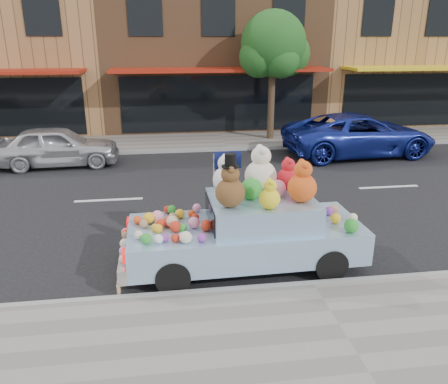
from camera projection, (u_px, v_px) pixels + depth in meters
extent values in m
plane|color=black|center=(255.00, 193.00, 12.25)|extent=(120.00, 120.00, 0.00)
cube|color=gray|center=(348.00, 342.00, 6.15)|extent=(60.00, 3.00, 0.12)
cube|color=gray|center=(223.00, 141.00, 18.30)|extent=(60.00, 3.00, 0.12)
cube|color=gray|center=(313.00, 285.00, 7.55)|extent=(60.00, 0.12, 0.13)
cube|color=gray|center=(229.00, 149.00, 16.90)|extent=(60.00, 0.12, 0.13)
cube|color=#9E6F42|center=(3.00, 52.00, 21.01)|extent=(10.00, 8.00, 7.00)
cube|color=black|center=(42.00, 15.00, 17.15)|extent=(1.40, 0.06, 1.60)
cube|color=brown|center=(209.00, 51.00, 22.30)|extent=(10.00, 8.00, 7.00)
cube|color=black|center=(219.00, 104.00, 19.24)|extent=(8.50, 0.06, 2.40)
cube|color=#9F1D0E|center=(221.00, 70.00, 17.92)|extent=(9.00, 1.80, 0.12)
cube|color=black|center=(145.00, 15.00, 17.66)|extent=(1.40, 0.06, 1.60)
cube|color=black|center=(218.00, 16.00, 18.05)|extent=(1.40, 0.06, 1.60)
cube|color=black|center=(289.00, 16.00, 18.43)|extent=(1.40, 0.06, 1.60)
cube|color=#9E6F42|center=(393.00, 51.00, 23.59)|extent=(10.00, 8.00, 7.00)
cube|color=black|center=(429.00, 100.00, 20.53)|extent=(8.50, 0.06, 2.40)
cube|color=yellow|center=(446.00, 68.00, 19.21)|extent=(9.00, 1.80, 0.12)
cube|color=black|center=(378.00, 17.00, 18.95)|extent=(1.40, 0.06, 1.60)
cube|color=black|center=(442.00, 17.00, 19.33)|extent=(1.40, 0.06, 1.60)
cylinder|color=#38281C|center=(271.00, 103.00, 18.05)|extent=(0.28, 0.28, 3.20)
sphere|color=#164E1A|center=(273.00, 44.00, 17.28)|extent=(2.60, 2.60, 2.60)
sphere|color=#164E1A|center=(288.00, 54.00, 17.78)|extent=(1.80, 1.80, 1.80)
sphere|color=#164E1A|center=(259.00, 57.00, 17.18)|extent=(1.60, 1.60, 1.60)
sphere|color=#164E1A|center=(281.00, 60.00, 16.94)|extent=(1.40, 1.40, 1.40)
sphere|color=#164E1A|center=(262.00, 51.00, 17.90)|extent=(1.60, 1.60, 1.60)
imported|color=silver|center=(57.00, 146.00, 14.68)|extent=(4.09, 1.83, 1.36)
imported|color=#1B2A97|center=(359.00, 135.00, 16.07)|extent=(5.69, 2.93, 1.53)
cylinder|color=black|center=(331.00, 265.00, 7.76)|extent=(0.60, 0.21, 0.60)
cylinder|color=black|center=(302.00, 229.00, 9.22)|extent=(0.60, 0.21, 0.60)
cylinder|color=black|center=(173.00, 277.00, 7.35)|extent=(0.60, 0.21, 0.60)
cylinder|color=black|center=(169.00, 238.00, 8.80)|extent=(0.60, 0.21, 0.60)
cube|color=#95BADE|center=(245.00, 239.00, 8.20)|extent=(4.33, 1.79, 0.60)
cube|color=#95BADE|center=(261.00, 210.00, 8.06)|extent=(1.93, 1.54, 0.50)
cube|color=silver|center=(125.00, 254.00, 7.92)|extent=(0.20, 1.78, 0.26)
cube|color=red|center=(125.00, 256.00, 7.19)|extent=(0.07, 0.28, 0.16)
cube|color=red|center=(129.00, 223.00, 8.46)|extent=(0.07, 0.28, 0.16)
cube|color=black|center=(211.00, 214.00, 7.92)|extent=(0.07, 1.30, 0.40)
sphere|color=#553618|center=(230.00, 193.00, 7.47)|extent=(0.52, 0.52, 0.52)
sphere|color=#553618|center=(230.00, 174.00, 7.36)|extent=(0.32, 0.32, 0.32)
sphere|color=#553618|center=(231.00, 170.00, 7.22)|extent=(0.12, 0.12, 0.12)
sphere|color=#553618|center=(229.00, 166.00, 7.43)|extent=(0.12, 0.12, 0.12)
cylinder|color=black|center=(230.00, 166.00, 7.32)|extent=(0.30, 0.30, 0.02)
cylinder|color=black|center=(230.00, 160.00, 7.28)|extent=(0.19, 0.19, 0.22)
sphere|color=beige|center=(261.00, 176.00, 8.21)|extent=(0.61, 0.61, 0.61)
sphere|color=beige|center=(261.00, 156.00, 8.08)|extent=(0.38, 0.38, 0.38)
sphere|color=beige|center=(263.00, 151.00, 7.92)|extent=(0.14, 0.14, 0.14)
sphere|color=beige|center=(260.00, 148.00, 8.17)|extent=(0.14, 0.14, 0.14)
sphere|color=#C84612|center=(302.00, 188.00, 7.71)|extent=(0.52, 0.52, 0.52)
sphere|color=#C84612|center=(303.00, 170.00, 7.60)|extent=(0.32, 0.32, 0.32)
sphere|color=#C84612|center=(306.00, 166.00, 7.46)|extent=(0.12, 0.12, 0.12)
sphere|color=#C84612|center=(302.00, 162.00, 7.67)|extent=(0.12, 0.12, 0.12)
sphere|color=#B1121B|center=(288.00, 179.00, 8.37)|extent=(0.42, 0.42, 0.42)
sphere|color=#B1121B|center=(288.00, 165.00, 8.28)|extent=(0.26, 0.26, 0.26)
sphere|color=#B1121B|center=(290.00, 162.00, 8.17)|extent=(0.10, 0.10, 0.10)
sphere|color=#B1121B|center=(287.00, 159.00, 8.34)|extent=(0.10, 0.10, 0.10)
sphere|color=silver|center=(226.00, 179.00, 8.23)|extent=(0.49, 0.49, 0.49)
sphere|color=silver|center=(226.00, 163.00, 8.13)|extent=(0.30, 0.30, 0.30)
sphere|color=silver|center=(226.00, 160.00, 7.99)|extent=(0.11, 0.11, 0.11)
sphere|color=silver|center=(225.00, 157.00, 8.19)|extent=(0.11, 0.11, 0.11)
sphere|color=yellow|center=(270.00, 199.00, 7.41)|extent=(0.36, 0.36, 0.36)
sphere|color=yellow|center=(270.00, 186.00, 7.33)|extent=(0.22, 0.22, 0.22)
sphere|color=yellow|center=(272.00, 183.00, 7.23)|extent=(0.09, 0.09, 0.09)
sphere|color=yellow|center=(269.00, 180.00, 7.38)|extent=(0.09, 0.09, 0.09)
sphere|color=#268B28|center=(251.00, 189.00, 7.89)|extent=(0.40, 0.40, 0.40)
sphere|color=pink|center=(277.00, 188.00, 8.02)|extent=(0.32, 0.32, 0.32)
sphere|color=#AF2512|center=(160.00, 223.00, 7.93)|extent=(0.16, 0.16, 0.16)
sphere|color=orange|center=(158.00, 229.00, 7.70)|extent=(0.16, 0.16, 0.16)
sphere|color=orange|center=(180.00, 214.00, 8.33)|extent=(0.18, 0.18, 0.18)
sphere|color=#268B28|center=(172.00, 209.00, 8.56)|extent=(0.17, 0.17, 0.17)
sphere|color=pink|center=(158.00, 216.00, 8.18)|extent=(0.22, 0.22, 0.22)
sphere|color=#7E2E8F|center=(165.00, 237.00, 7.38)|extent=(0.14, 0.14, 0.14)
sphere|color=#8F6B4E|center=(173.00, 217.00, 8.18)|extent=(0.17, 0.17, 0.17)
sphere|color=pink|center=(182.00, 236.00, 7.42)|extent=(0.15, 0.15, 0.15)
sphere|color=#AF2512|center=(168.00, 222.00, 7.96)|extent=(0.19, 0.19, 0.19)
sphere|color=red|center=(138.00, 220.00, 8.08)|extent=(0.16, 0.16, 0.16)
sphere|color=orange|center=(149.00, 218.00, 8.09)|extent=(0.21, 0.21, 0.21)
sphere|color=orange|center=(155.00, 227.00, 7.79)|extent=(0.13, 0.13, 0.13)
sphere|color=#AF2512|center=(175.00, 238.00, 7.36)|extent=(0.14, 0.14, 0.14)
sphere|color=silver|center=(159.00, 239.00, 7.31)|extent=(0.16, 0.16, 0.16)
sphere|color=pink|center=(194.00, 223.00, 7.90)|extent=(0.21, 0.21, 0.21)
sphere|color=#7E2E8F|center=(202.00, 238.00, 7.36)|extent=(0.16, 0.16, 0.16)
sphere|color=#8F6B4E|center=(159.00, 222.00, 8.00)|extent=(0.14, 0.14, 0.14)
sphere|color=#AF2512|center=(175.00, 227.00, 7.73)|extent=(0.21, 0.21, 0.21)
sphere|color=#268B28|center=(146.00, 239.00, 7.29)|extent=(0.19, 0.19, 0.19)
sphere|color=red|center=(192.00, 213.00, 8.40)|extent=(0.14, 0.14, 0.14)
sphere|color=#268B28|center=(183.00, 228.00, 7.74)|extent=(0.15, 0.15, 0.15)
sphere|color=pink|center=(197.00, 208.00, 8.65)|extent=(0.17, 0.17, 0.17)
sphere|color=#AF2512|center=(206.00, 225.00, 7.78)|extent=(0.21, 0.21, 0.21)
sphere|color=beige|center=(186.00, 237.00, 7.31)|extent=(0.21, 0.21, 0.21)
sphere|color=#AF2512|center=(167.00, 209.00, 8.59)|extent=(0.15, 0.15, 0.15)
sphere|color=beige|center=(139.00, 235.00, 7.47)|extent=(0.15, 0.15, 0.15)
sphere|color=#AF2512|center=(195.00, 217.00, 8.21)|extent=(0.15, 0.15, 0.15)
sphere|color=#8F6B4E|center=(144.00, 224.00, 7.91)|extent=(0.16, 0.16, 0.16)
sphere|color=#D8A88C|center=(172.00, 221.00, 7.91)|extent=(0.22, 0.22, 0.22)
sphere|color=pink|center=(124.00, 251.00, 7.61)|extent=(0.16, 0.16, 0.16)
sphere|color=#593019|center=(125.00, 243.00, 7.91)|extent=(0.13, 0.13, 0.13)
sphere|color=silver|center=(123.00, 259.00, 7.36)|extent=(0.13, 0.13, 0.13)
sphere|color=beige|center=(124.00, 243.00, 7.86)|extent=(0.17, 0.17, 0.17)
sphere|color=red|center=(126.00, 233.00, 8.27)|extent=(0.17, 0.17, 0.17)
sphere|color=pink|center=(126.00, 232.00, 8.30)|extent=(0.17, 0.17, 0.17)
sphere|color=#8F6B4E|center=(126.00, 235.00, 8.22)|extent=(0.15, 0.15, 0.15)
sphere|color=beige|center=(353.00, 218.00, 8.17)|extent=(0.17, 0.17, 0.17)
sphere|color=orange|center=(335.00, 218.00, 8.09)|extent=(0.20, 0.20, 0.20)
sphere|color=#8F6B4E|center=(334.00, 209.00, 8.52)|extent=(0.20, 0.20, 0.20)
sphere|color=#268B28|center=(308.00, 202.00, 8.91)|extent=(0.18, 0.18, 0.18)
sphere|color=#7E2E8F|center=(329.00, 211.00, 8.47)|extent=(0.17, 0.17, 0.17)
sphere|color=#268B28|center=(351.00, 226.00, 7.70)|extent=(0.26, 0.26, 0.26)
cylinder|color=#997A54|center=(119.00, 291.00, 7.20)|extent=(0.06, 0.06, 0.17)
sphere|color=#997A54|center=(118.00, 286.00, 7.17)|extent=(0.07, 0.07, 0.07)
cylinder|color=#997A54|center=(119.00, 287.00, 7.30)|extent=(0.06, 0.06, 0.17)
sphere|color=#997A54|center=(119.00, 282.00, 7.27)|extent=(0.07, 0.07, 0.07)
cylinder|color=#997A54|center=(120.00, 284.00, 7.41)|extent=(0.06, 0.06, 0.17)
sphere|color=#997A54|center=(119.00, 279.00, 7.38)|extent=(0.07, 0.07, 0.07)
cylinder|color=#997A54|center=(120.00, 280.00, 7.51)|extent=(0.06, 0.06, 0.17)
sphere|color=#997A54|center=(120.00, 276.00, 7.48)|extent=(0.07, 0.07, 0.07)
cylinder|color=#997A54|center=(120.00, 277.00, 7.62)|extent=(0.06, 0.06, 0.17)
sphere|color=#997A54|center=(120.00, 272.00, 7.59)|extent=(0.07, 0.07, 0.07)
cylinder|color=#997A54|center=(121.00, 274.00, 7.73)|extent=(0.06, 0.06, 0.17)
sphere|color=#997A54|center=(120.00, 269.00, 7.69)|extent=(0.07, 0.07, 0.07)
cylinder|color=#997A54|center=(121.00, 271.00, 7.83)|extent=(0.06, 0.06, 0.17)
sphere|color=#997A54|center=(121.00, 266.00, 7.80)|extent=(0.07, 0.07, 0.07)
cylinder|color=#997A54|center=(122.00, 268.00, 7.94)|extent=(0.06, 0.06, 0.17)
sphere|color=#997A54|center=(121.00, 263.00, 7.91)|extent=(0.07, 0.07, 0.07)
cylinder|color=#997A54|center=(122.00, 265.00, 8.04)|extent=(0.06, 0.06, 0.17)
sphere|color=#997A54|center=(122.00, 260.00, 8.01)|extent=(0.07, 0.07, 0.07)
cylinder|color=#997A54|center=(122.00, 262.00, 8.15)|extent=(0.06, 0.06, 0.17)
sphere|color=#997A54|center=(122.00, 257.00, 8.12)|extent=(0.07, 0.07, 0.07)
cylinder|color=#997A54|center=(123.00, 259.00, 8.25)|extent=(0.06, 0.06, 0.17)
sphere|color=#997A54|center=(122.00, 254.00, 8.22)|extent=(0.07, 0.07, 0.07)
cylinder|color=#997A54|center=(123.00, 256.00, 8.36)|extent=(0.06, 0.06, 0.17)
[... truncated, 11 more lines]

